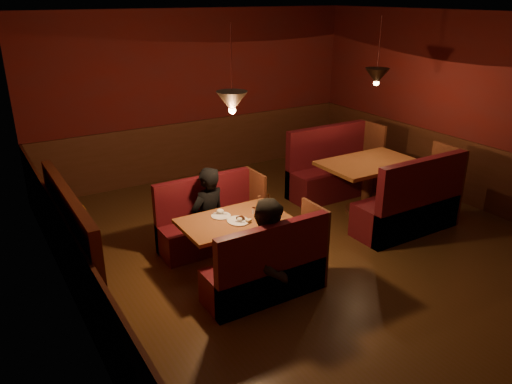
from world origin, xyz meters
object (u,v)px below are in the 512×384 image
main_bench_far (210,225)px  diner_a (207,197)px  second_bench_far (332,173)px  main_table (235,231)px  second_bench_near (411,208)px  diner_b (271,235)px  second_table (368,175)px  main_bench_near (269,273)px

main_bench_far → diner_a: (-0.07, -0.10, 0.44)m
second_bench_far → diner_a: 2.76m
main_table → second_bench_near: second_bench_near is taller
diner_b → main_bench_far: bearing=68.0°
second_table → diner_b: bearing=-154.6°
main_table → main_bench_near: (0.01, -0.71, -0.22)m
second_table → second_bench_far: 0.88m
main_bench_near → second_bench_near: second_bench_near is taller
second_bench_near → main_bench_far: bearing=157.1°
second_bench_far → main_bench_far: bearing=-166.4°
second_bench_far → second_table: bearing=-92.2°
main_bench_near → diner_b: 0.45m
diner_a → main_bench_far: bearing=-141.0°
main_bench_near → diner_a: diner_a is taller
second_bench_near → diner_b: diner_b is taller
main_bench_near → second_bench_far: bearing=38.6°
main_table → diner_a: diner_a is taller
second_bench_near → diner_a: diner_a is taller
main_table → main_bench_near: bearing=-88.8°
main_table → diner_a: size_ratio=0.84×
main_table → diner_a: 0.65m
second_bench_near → main_table: bearing=171.8°
diner_b → second_table: bearing=1.9°
main_table → second_bench_near: size_ratio=0.80×
second_bench_near → diner_b: size_ratio=1.05×
second_table → main_bench_far: bearing=174.8°
main_table → second_bench_near: bearing=-8.2°
second_table → second_bench_far: (0.03, 0.85, -0.24)m
main_bench_far → second_bench_far: size_ratio=0.87×
main_bench_far → diner_b: 1.48m
second_table → diner_b: 2.76m
second_bench_far → main_table: bearing=-152.7°
second_bench_near → diner_a: bearing=159.6°
second_table → diner_b: (-2.49, -1.18, 0.16)m
diner_a → diner_b: 1.32m
main_table → second_bench_far: 2.90m
main_bench_far → second_bench_near: size_ratio=0.87×
second_bench_far → diner_b: 3.26m
main_table → diner_b: size_ratio=0.83×
second_bench_near → diner_b: 2.58m
main_bench_far → diner_a: 0.46m
diner_a → main_table: bearing=80.1°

